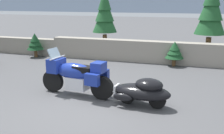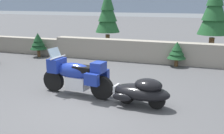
# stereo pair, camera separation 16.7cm
# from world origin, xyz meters

# --- Properties ---
(ground_plane) EXTENTS (80.00, 80.00, 0.00)m
(ground_plane) POSITION_xyz_m (0.00, 0.00, 0.00)
(ground_plane) COLOR #4C4C4F
(stone_guard_wall) EXTENTS (24.00, 0.54, 0.95)m
(stone_guard_wall) POSITION_xyz_m (0.12, 5.66, 0.43)
(stone_guard_wall) COLOR gray
(stone_guard_wall) RESTS_ON ground
(touring_motorcycle) EXTENTS (2.31, 0.89, 1.33)m
(touring_motorcycle) POSITION_xyz_m (-0.60, 0.71, 0.62)
(touring_motorcycle) COLOR black
(touring_motorcycle) RESTS_ON ground
(car_shaped_trailer) EXTENTS (2.23, 0.88, 0.76)m
(car_shaped_trailer) POSITION_xyz_m (1.38, 0.48, 0.41)
(car_shaped_trailer) COLOR black
(car_shaped_trailer) RESTS_ON ground
(pine_tree_secondary) EXTENTS (1.33, 1.33, 3.74)m
(pine_tree_secondary) POSITION_xyz_m (3.09, 6.73, 2.34)
(pine_tree_secondary) COLOR brown
(pine_tree_secondary) RESTS_ON ground
(pine_tree_far_right) EXTENTS (1.25, 1.25, 3.36)m
(pine_tree_far_right) POSITION_xyz_m (-1.99, 7.09, 2.10)
(pine_tree_far_right) COLOR brown
(pine_tree_far_right) RESTS_ON ground
(pine_sapling_near) EXTENTS (0.77, 0.77, 1.04)m
(pine_sapling_near) POSITION_xyz_m (1.74, 5.23, 0.65)
(pine_sapling_near) COLOR brown
(pine_sapling_near) RESTS_ON ground
(pine_sapling_farther) EXTENTS (0.80, 0.80, 1.17)m
(pine_sapling_farther) POSITION_xyz_m (-4.83, 5.04, 0.73)
(pine_sapling_farther) COLOR brown
(pine_sapling_farther) RESTS_ON ground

